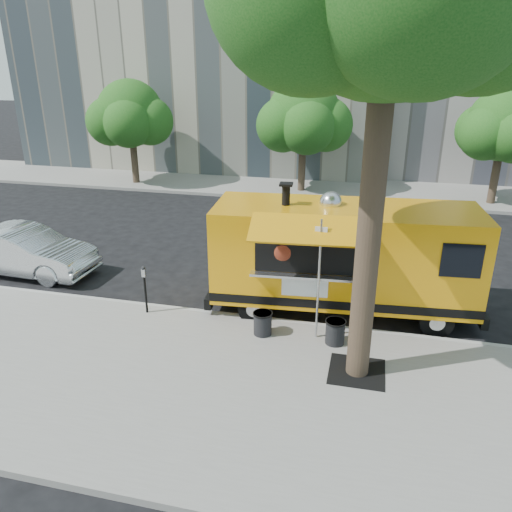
{
  "coord_description": "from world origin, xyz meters",
  "views": [
    {
      "loc": [
        2.6,
        -12.17,
        6.5
      ],
      "look_at": [
        -0.33,
        0.0,
        1.49
      ],
      "focal_mm": 35.0,
      "sensor_mm": 36.0,
      "label": 1
    }
  ],
  "objects_px": {
    "parking_meter": "(145,284)",
    "trash_bin_right": "(263,323)",
    "far_tree_a": "(130,113)",
    "sign_post": "(319,273)",
    "food_truck": "(342,256)",
    "far_tree_b": "(304,116)",
    "far_tree_c": "(504,125)",
    "sedan": "(24,251)",
    "trash_bin_left": "(335,331)"
  },
  "relations": [
    {
      "from": "sedan",
      "to": "trash_bin_left",
      "type": "bearing_deg",
      "value": -99.94
    },
    {
      "from": "far_tree_c",
      "to": "sign_post",
      "type": "height_order",
      "value": "far_tree_c"
    },
    {
      "from": "food_truck",
      "to": "far_tree_c",
      "type": "bearing_deg",
      "value": 58.91
    },
    {
      "from": "food_truck",
      "to": "sedan",
      "type": "distance_m",
      "value": 10.04
    },
    {
      "from": "far_tree_b",
      "to": "far_tree_c",
      "type": "height_order",
      "value": "far_tree_b"
    },
    {
      "from": "trash_bin_right",
      "to": "sedan",
      "type": "bearing_deg",
      "value": 165.21
    },
    {
      "from": "sign_post",
      "to": "parking_meter",
      "type": "distance_m",
      "value": 4.64
    },
    {
      "from": "sign_post",
      "to": "far_tree_c",
      "type": "bearing_deg",
      "value": 65.19
    },
    {
      "from": "far_tree_c",
      "to": "trash_bin_left",
      "type": "xyz_separation_m",
      "value": [
        -5.98,
        -14.13,
        -3.25
      ]
    },
    {
      "from": "food_truck",
      "to": "sedan",
      "type": "xyz_separation_m",
      "value": [
        -9.99,
        0.3,
        -0.89
      ]
    },
    {
      "from": "trash_bin_left",
      "to": "parking_meter",
      "type": "bearing_deg",
      "value": 175.7
    },
    {
      "from": "parking_meter",
      "to": "trash_bin_right",
      "type": "relative_size",
      "value": 2.3
    },
    {
      "from": "trash_bin_left",
      "to": "far_tree_c",
      "type": "bearing_deg",
      "value": 67.06
    },
    {
      "from": "far_tree_a",
      "to": "far_tree_c",
      "type": "relative_size",
      "value": 1.03
    },
    {
      "from": "food_truck",
      "to": "trash_bin_right",
      "type": "xyz_separation_m",
      "value": [
        -1.71,
        -1.88,
        -1.19
      ]
    },
    {
      "from": "far_tree_a",
      "to": "far_tree_c",
      "type": "bearing_deg",
      "value": 0.32
    },
    {
      "from": "far_tree_a",
      "to": "far_tree_b",
      "type": "relative_size",
      "value": 0.97
    },
    {
      "from": "far_tree_a",
      "to": "sign_post",
      "type": "relative_size",
      "value": 1.79
    },
    {
      "from": "far_tree_b",
      "to": "parking_meter",
      "type": "distance_m",
      "value": 14.48
    },
    {
      "from": "trash_bin_left",
      "to": "trash_bin_right",
      "type": "xyz_separation_m",
      "value": [
        -1.77,
        0.01,
        -0.01
      ]
    },
    {
      "from": "sign_post",
      "to": "trash_bin_left",
      "type": "relative_size",
      "value": 5.06
    },
    {
      "from": "sedan",
      "to": "far_tree_c",
      "type": "bearing_deg",
      "value": -50.93
    },
    {
      "from": "sign_post",
      "to": "food_truck",
      "type": "distance_m",
      "value": 1.78
    },
    {
      "from": "far_tree_c",
      "to": "far_tree_a",
      "type": "bearing_deg",
      "value": -179.68
    },
    {
      "from": "far_tree_c",
      "to": "far_tree_b",
      "type": "bearing_deg",
      "value": 178.09
    },
    {
      "from": "far_tree_b",
      "to": "sign_post",
      "type": "bearing_deg",
      "value": -79.85
    },
    {
      "from": "far_tree_a",
      "to": "far_tree_c",
      "type": "xyz_separation_m",
      "value": [
        18.0,
        0.1,
        -0.06
      ]
    },
    {
      "from": "far_tree_a",
      "to": "trash_bin_right",
      "type": "height_order",
      "value": "far_tree_a"
    },
    {
      "from": "far_tree_a",
      "to": "parking_meter",
      "type": "distance_m",
      "value": 15.59
    },
    {
      "from": "parking_meter",
      "to": "food_truck",
      "type": "height_order",
      "value": "food_truck"
    },
    {
      "from": "far_tree_b",
      "to": "far_tree_c",
      "type": "bearing_deg",
      "value": -1.91
    },
    {
      "from": "far_tree_b",
      "to": "sedan",
      "type": "height_order",
      "value": "far_tree_b"
    },
    {
      "from": "parking_meter",
      "to": "trash_bin_left",
      "type": "distance_m",
      "value": 5.06
    },
    {
      "from": "trash_bin_right",
      "to": "parking_meter",
      "type": "bearing_deg",
      "value": 173.57
    },
    {
      "from": "food_truck",
      "to": "trash_bin_left",
      "type": "xyz_separation_m",
      "value": [
        0.05,
        -1.89,
        -1.18
      ]
    },
    {
      "from": "far_tree_b",
      "to": "far_tree_a",
      "type": "bearing_deg",
      "value": -177.46
    },
    {
      "from": "far_tree_a",
      "to": "sign_post",
      "type": "xyz_separation_m",
      "value": [
        11.55,
        -13.85,
        -1.93
      ]
    },
    {
      "from": "sedan",
      "to": "far_tree_a",
      "type": "bearing_deg",
      "value": 11.88
    },
    {
      "from": "food_truck",
      "to": "trash_bin_left",
      "type": "height_order",
      "value": "food_truck"
    },
    {
      "from": "far_tree_b",
      "to": "trash_bin_left",
      "type": "relative_size",
      "value": 9.27
    },
    {
      "from": "far_tree_b",
      "to": "sign_post",
      "type": "distance_m",
      "value": 14.61
    },
    {
      "from": "parking_meter",
      "to": "food_truck",
      "type": "distance_m",
      "value": 5.24
    },
    {
      "from": "parking_meter",
      "to": "far_tree_b",
      "type": "bearing_deg",
      "value": 81.9
    },
    {
      "from": "parking_meter",
      "to": "trash_bin_right",
      "type": "distance_m",
      "value": 3.32
    },
    {
      "from": "far_tree_a",
      "to": "far_tree_c",
      "type": "distance_m",
      "value": 18.0
    },
    {
      "from": "parking_meter",
      "to": "trash_bin_left",
      "type": "bearing_deg",
      "value": -4.3
    },
    {
      "from": "far_tree_c",
      "to": "trash_bin_right",
      "type": "bearing_deg",
      "value": -118.75
    },
    {
      "from": "parking_meter",
      "to": "sedan",
      "type": "xyz_separation_m",
      "value": [
        -5.02,
        1.82,
        -0.23
      ]
    },
    {
      "from": "far_tree_b",
      "to": "parking_meter",
      "type": "bearing_deg",
      "value": -98.1
    },
    {
      "from": "far_tree_a",
      "to": "sign_post",
      "type": "bearing_deg",
      "value": -50.17
    }
  ]
}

